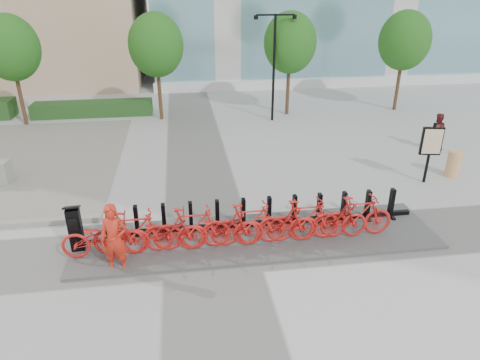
{
  "coord_description": "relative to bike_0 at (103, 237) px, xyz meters",
  "views": [
    {
      "loc": [
        -0.56,
        -9.33,
        6.23
      ],
      "look_at": [
        1.0,
        1.5,
        1.2
      ],
      "focal_mm": 32.0,
      "sensor_mm": 36.0,
      "label": 1
    }
  ],
  "objects": [
    {
      "name": "ground",
      "position": [
        2.6,
        0.05,
        -0.61
      ],
      "size": [
        120.0,
        120.0,
        0.0
      ],
      "primitive_type": "plane",
      "color": "#B7B7B7"
    },
    {
      "name": "hedge_b",
      "position": [
        -2.4,
        13.25,
        -0.26
      ],
      "size": [
        6.0,
        1.2,
        0.7
      ],
      "primitive_type": "cube",
      "color": "#1B3B1A",
      "rests_on": "ground"
    },
    {
      "name": "tree_0",
      "position": [
        -5.4,
        12.05,
        2.98
      ],
      "size": [
        2.6,
        2.6,
        5.1
      ],
      "color": "brown",
      "rests_on": "ground"
    },
    {
      "name": "tree_1",
      "position": [
        1.1,
        12.05,
        2.98
      ],
      "size": [
        2.6,
        2.6,
        5.1
      ],
      "color": "brown",
      "rests_on": "ground"
    },
    {
      "name": "tree_2",
      "position": [
        7.6,
        12.05,
        2.98
      ],
      "size": [
        2.6,
        2.6,
        5.1
      ],
      "color": "brown",
      "rests_on": "ground"
    },
    {
      "name": "tree_3",
      "position": [
        13.6,
        12.05,
        2.98
      ],
      "size": [
        2.6,
        2.6,
        5.1
      ],
      "color": "brown",
      "rests_on": "ground"
    },
    {
      "name": "streetlamp",
      "position": [
        6.6,
        11.05,
        2.52
      ],
      "size": [
        2.0,
        0.2,
        5.0
      ],
      "color": "black",
      "rests_on": "ground"
    },
    {
      "name": "dock_pad",
      "position": [
        3.9,
        0.35,
        -0.57
      ],
      "size": [
        9.6,
        2.4,
        0.08
      ],
      "primitive_type": "cube",
      "color": "#4C4C4C",
      "rests_on": "ground"
    },
    {
      "name": "dock_rail_posts",
      "position": [
        3.96,
        0.82,
        -0.1
      ],
      "size": [
        8.02,
        0.5,
        0.85
      ],
      "primitive_type": null,
      "color": "black",
      "rests_on": "dock_pad"
    },
    {
      "name": "bike_0",
      "position": [
        0.0,
        0.0,
        0.0
      ],
      "size": [
        2.02,
        0.7,
        1.06
      ],
      "primitive_type": "imported",
      "rotation": [
        0.0,
        0.0,
        1.57
      ],
      "color": "red",
      "rests_on": "dock_pad"
    },
    {
      "name": "bike_1",
      "position": [
        0.72,
        0.0,
        0.06
      ],
      "size": [
        1.96,
        0.55,
        1.18
      ],
      "primitive_type": "imported",
      "rotation": [
        0.0,
        0.0,
        1.57
      ],
      "color": "red",
      "rests_on": "dock_pad"
    },
    {
      "name": "bike_2",
      "position": [
        1.44,
        0.0,
        0.0
      ],
      "size": [
        2.02,
        0.7,
        1.06
      ],
      "primitive_type": "imported",
      "rotation": [
        0.0,
        0.0,
        1.57
      ],
      "color": "red",
      "rests_on": "dock_pad"
    },
    {
      "name": "bike_3",
      "position": [
        2.16,
        0.0,
        0.06
      ],
      "size": [
        1.96,
        0.55,
        1.18
      ],
      "primitive_type": "imported",
      "rotation": [
        0.0,
        0.0,
        1.57
      ],
      "color": "red",
      "rests_on": "dock_pad"
    },
    {
      "name": "bike_4",
      "position": [
        2.88,
        0.0,
        0.0
      ],
      "size": [
        2.02,
        0.7,
        1.06
      ],
      "primitive_type": "imported",
      "rotation": [
        0.0,
        0.0,
        1.57
      ],
      "color": "red",
      "rests_on": "dock_pad"
    },
    {
      "name": "bike_5",
      "position": [
        3.6,
        0.0,
        0.06
      ],
      "size": [
        1.96,
        0.55,
        1.18
      ],
      "primitive_type": "imported",
      "rotation": [
        0.0,
        0.0,
        1.57
      ],
      "color": "red",
      "rests_on": "dock_pad"
    },
    {
      "name": "bike_6",
      "position": [
        4.32,
        0.0,
        0.0
      ],
      "size": [
        2.02,
        0.7,
        1.06
      ],
      "primitive_type": "imported",
      "rotation": [
        0.0,
        0.0,
        1.57
      ],
      "color": "red",
      "rests_on": "dock_pad"
    },
    {
      "name": "bike_7",
      "position": [
        5.04,
        0.0,
        0.06
      ],
      "size": [
        1.96,
        0.55,
        1.18
      ],
      "primitive_type": "imported",
      "rotation": [
        0.0,
        0.0,
        1.57
      ],
      "color": "red",
      "rests_on": "dock_pad"
    },
    {
      "name": "bike_8",
      "position": [
        5.76,
        0.0,
        0.0
      ],
      "size": [
        2.02,
        0.7,
        1.06
      ],
      "primitive_type": "imported",
      "rotation": [
        0.0,
        0.0,
        1.57
      ],
      "color": "red",
      "rests_on": "dock_pad"
    },
    {
      "name": "bike_9",
      "position": [
        6.48,
        0.0,
        0.06
      ],
      "size": [
        1.96,
        0.55,
        1.18
      ],
      "primitive_type": "imported",
      "rotation": [
        0.0,
        0.0,
        1.57
      ],
      "color": "red",
      "rests_on": "dock_pad"
    },
    {
      "name": "kiosk",
      "position": [
        -0.72,
        0.4,
        0.08
      ],
      "size": [
        0.41,
        0.36,
        1.27
      ],
      "rotation": [
        0.0,
        0.0,
        0.08
      ],
      "color": "black",
      "rests_on": "dock_pad"
    },
    {
      "name": "worker_red",
      "position": [
        0.36,
        -0.59,
        0.27
      ],
      "size": [
        0.7,
        0.51,
        1.76
      ],
      "primitive_type": "imported",
      "rotation": [
        0.0,
        0.0,
        -0.15
      ],
      "color": "red",
      "rests_on": "ground"
    },
    {
      "name": "pedestrian",
      "position": [
        12.31,
        6.0,
        0.16
      ],
      "size": [
        0.75,
        0.58,
        1.53
      ],
      "primitive_type": "imported",
      "rotation": [
        0.0,
        0.0,
        3.14
      ],
      "color": "maroon",
      "rests_on": "ground"
    },
    {
      "name": "construction_barrel",
      "position": [
        11.48,
        3.41,
        -0.14
      ],
      "size": [
        0.62,
        0.62,
        0.94
      ],
      "primitive_type": "cylinder",
      "rotation": [
        0.0,
        0.0,
        -0.33
      ],
      "color": "orange",
      "rests_on": "ground"
    },
    {
      "name": "map_sign",
      "position": [
        10.24,
        3.07,
        0.79
      ],
      "size": [
        0.7,
        0.24,
        2.12
      ],
      "rotation": [
        0.0,
        0.0,
        -0.2
      ],
      "color": "black",
      "rests_on": "ground"
    }
  ]
}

